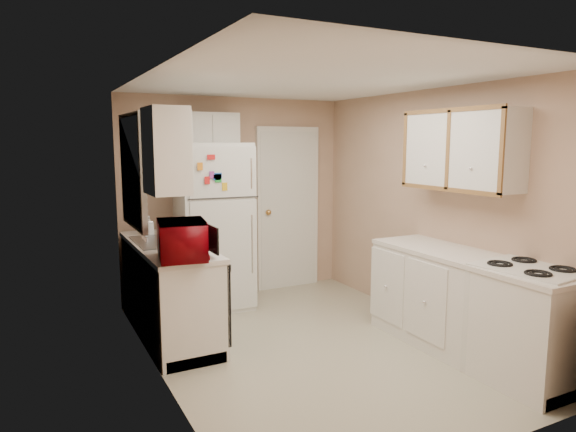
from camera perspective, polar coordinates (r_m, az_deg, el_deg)
name	(u,v)px	position (r m, az deg, el deg)	size (l,w,h in m)	color
floor	(313,345)	(4.92, 2.75, -14.14)	(3.80, 3.80, 0.00)	#BEB89E
ceiling	(314,80)	(4.58, 2.96, 14.84)	(3.80, 3.80, 0.00)	white
wall_left	(157,230)	(4.09, -14.40, -1.49)	(3.80, 3.80, 0.00)	tan
wall_right	(432,208)	(5.43, 15.75, 0.82)	(3.80, 3.80, 0.00)	tan
wall_back	(236,197)	(6.30, -5.84, 2.08)	(2.80, 2.80, 0.00)	tan
wall_front	(480,261)	(3.13, 20.59, -4.71)	(2.80, 2.80, 0.00)	tan
left_counter	(169,289)	(5.18, -13.09, -7.93)	(0.60, 1.80, 0.90)	silver
dishwasher	(218,298)	(4.69, -7.80, -8.97)	(0.03, 0.58, 0.72)	black
sink	(164,245)	(5.22, -13.64, -3.17)	(0.54, 0.74, 0.16)	gray
microwave	(183,241)	(4.39, -11.64, -2.74)	(0.32, 0.57, 0.38)	maroon
soap_bottle	(149,226)	(5.58, -15.19, -1.04)	(0.09, 0.09, 0.20)	silver
window_blinds	(134,171)	(5.08, -16.78, 4.82)	(0.10, 0.98, 1.08)	silver
upper_cabinet_left	(166,151)	(4.28, -13.38, 7.05)	(0.30, 0.45, 0.70)	silver
refrigerator	(213,226)	(5.86, -8.36, -1.07)	(0.77, 0.75, 1.86)	silver
cabinet_over_fridge	(207,131)	(5.99, -9.03, 9.36)	(0.70, 0.30, 0.40)	silver
interior_door	(288,209)	(6.57, 0.00, 0.79)	(0.86, 0.06, 2.08)	silver
right_counter	(467,306)	(4.83, 19.29, -9.38)	(0.60, 2.00, 0.90)	silver
stove	(527,325)	(4.52, 24.99, -10.90)	(0.60, 0.74, 0.90)	silver
upper_cabinet_right	(461,150)	(4.93, 18.71, 6.97)	(0.30, 1.20, 0.70)	silver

